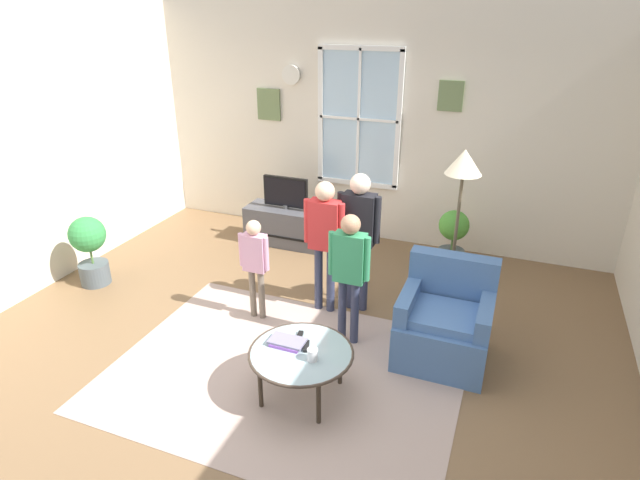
# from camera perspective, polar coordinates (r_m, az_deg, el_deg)

# --- Properties ---
(ground_plane) EXTENTS (6.45, 6.32, 0.02)m
(ground_plane) POSITION_cam_1_polar(r_m,az_deg,el_deg) (4.71, -4.65, -12.92)
(ground_plane) COLOR brown
(back_wall) EXTENTS (5.85, 0.17, 2.90)m
(back_wall) POSITION_cam_1_polar(r_m,az_deg,el_deg) (6.63, 6.07, 12.20)
(back_wall) COLOR beige
(back_wall) RESTS_ON ground_plane
(area_rug) EXTENTS (2.87, 2.19, 0.01)m
(area_rug) POSITION_cam_1_polar(r_m,az_deg,el_deg) (4.56, -3.83, -14.13)
(area_rug) COLOR tan
(area_rug) RESTS_ON ground_plane
(tv_stand) EXTENTS (1.04, 0.44, 0.48)m
(tv_stand) POSITION_cam_1_polar(r_m,az_deg,el_deg) (6.72, -3.67, 1.57)
(tv_stand) COLOR #4C4C51
(tv_stand) RESTS_ON ground_plane
(television) EXTENTS (0.58, 0.08, 0.41)m
(television) POSITION_cam_1_polar(r_m,az_deg,el_deg) (6.55, -3.78, 5.23)
(television) COLOR #4C4C4C
(television) RESTS_ON tv_stand
(armchair) EXTENTS (0.76, 0.74, 0.87)m
(armchair) POSITION_cam_1_polar(r_m,az_deg,el_deg) (4.68, 13.47, -8.87)
(armchair) COLOR #476B9E
(armchair) RESTS_ON ground_plane
(coffee_table) EXTENTS (0.82, 0.82, 0.42)m
(coffee_table) POSITION_cam_1_polar(r_m,az_deg,el_deg) (4.10, -2.08, -12.36)
(coffee_table) COLOR #99B2B7
(coffee_table) RESTS_ON ground_plane
(book_stack) EXTENTS (0.28, 0.17, 0.04)m
(book_stack) POSITION_cam_1_polar(r_m,az_deg,el_deg) (4.15, -3.60, -11.05)
(book_stack) COLOR #9A59CA
(book_stack) RESTS_ON coffee_table
(cup) EXTENTS (0.08, 0.08, 0.10)m
(cup) POSITION_cam_1_polar(r_m,az_deg,el_deg) (3.97, -0.83, -12.40)
(cup) COLOR white
(cup) RESTS_ON coffee_table
(remote_near_books) EXTENTS (0.08, 0.15, 0.02)m
(remote_near_books) POSITION_cam_1_polar(r_m,az_deg,el_deg) (4.12, -1.49, -11.51)
(remote_near_books) COLOR black
(remote_near_books) RESTS_ON coffee_table
(remote_near_cup) EXTENTS (0.07, 0.15, 0.02)m
(remote_near_cup) POSITION_cam_1_polar(r_m,az_deg,el_deg) (4.23, -2.25, -10.49)
(remote_near_cup) COLOR black
(remote_near_cup) RESTS_ON coffee_table
(person_black_shirt) EXTENTS (0.43, 0.19, 1.42)m
(person_black_shirt) POSITION_cam_1_polar(r_m,az_deg,el_deg) (4.99, 4.26, 1.39)
(person_black_shirt) COLOR #333851
(person_black_shirt) RESTS_ON ground_plane
(person_pink_shirt) EXTENTS (0.31, 0.14, 1.03)m
(person_pink_shirt) POSITION_cam_1_polar(r_m,az_deg,el_deg) (4.97, -7.10, -2.00)
(person_pink_shirt) COLOR #726656
(person_pink_shirt) RESTS_ON ground_plane
(person_green_shirt) EXTENTS (0.38, 0.17, 1.25)m
(person_green_shirt) POSITION_cam_1_polar(r_m,az_deg,el_deg) (4.52, 3.24, -2.75)
(person_green_shirt) COLOR #333851
(person_green_shirt) RESTS_ON ground_plane
(person_red_shirt) EXTENTS (0.41, 0.19, 1.36)m
(person_red_shirt) POSITION_cam_1_polar(r_m,az_deg,el_deg) (4.97, 0.52, 0.83)
(person_red_shirt) COLOR #333851
(person_red_shirt) RESTS_ON ground_plane
(potted_plant_by_window) EXTENTS (0.35, 0.35, 0.70)m
(potted_plant_by_window) POSITION_cam_1_polar(r_m,az_deg,el_deg) (6.21, 14.29, 0.39)
(potted_plant_by_window) COLOR #4C565B
(potted_plant_by_window) RESTS_ON ground_plane
(potted_plant_corner) EXTENTS (0.39, 0.39, 0.78)m
(potted_plant_corner) POSITION_cam_1_polar(r_m,az_deg,el_deg) (6.16, -23.86, -0.64)
(potted_plant_corner) COLOR #4C565B
(potted_plant_corner) RESTS_ON ground_plane
(floor_lamp) EXTENTS (0.32, 0.32, 1.71)m
(floor_lamp) POSITION_cam_1_polar(r_m,az_deg,el_deg) (4.74, 15.24, 6.28)
(floor_lamp) COLOR black
(floor_lamp) RESTS_ON ground_plane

